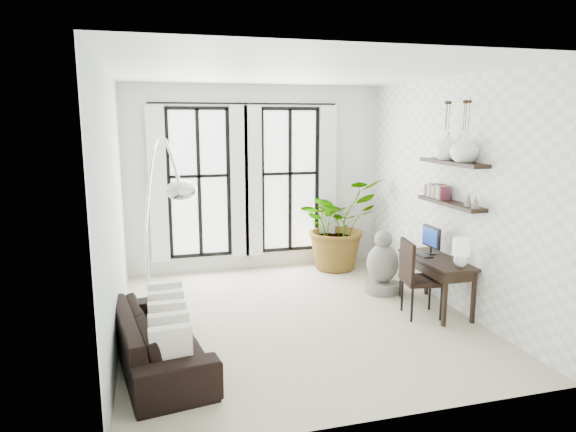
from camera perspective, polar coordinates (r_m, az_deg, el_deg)
name	(u,v)px	position (r m, az deg, el deg)	size (l,w,h in m)	color
floor	(296,317)	(7.04, 0.88, -11.17)	(5.00, 5.00, 0.00)	#B3AB8E
ceiling	(297,71)	(6.55, 0.96, 15.76)	(5.00, 5.00, 0.00)	white
wall_left	(112,208)	(6.37, -18.93, 0.88)	(5.00, 5.00, 0.00)	#A7BAB0
wall_right	(450,193)	(7.55, 17.56, 2.42)	(5.00, 5.00, 0.00)	white
wall_back	(256,178)	(9.01, -3.54, 4.18)	(4.50, 4.50, 0.00)	white
windows	(246,182)	(8.91, -4.71, 3.83)	(3.26, 0.13, 2.65)	white
wall_shelves	(450,186)	(7.29, 17.51, 3.17)	(0.25, 1.30, 0.60)	black
sofa	(159,338)	(5.85, -14.14, -12.99)	(2.07, 0.81, 0.61)	black
throw_pillows	(168,320)	(5.78, -13.22, -11.14)	(0.40, 1.52, 0.40)	silver
plant	(337,224)	(9.10, 5.48, -0.85)	(1.45, 1.26, 1.61)	#2D7228
desk	(438,262)	(7.33, 16.37, -4.96)	(0.53, 1.24, 1.13)	black
desk_chair	(416,273)	(7.09, 13.99, -6.22)	(0.57, 0.57, 1.05)	black
arc_lamp	(159,179)	(6.43, -14.12, 4.01)	(0.75, 2.30, 2.45)	silver
buddha	(382,266)	(8.00, 10.45, -5.52)	(0.54, 0.54, 0.97)	gray
vase_a	(465,147)	(7.01, 19.04, 7.21)	(0.37, 0.37, 0.38)	white
vase_b	(447,146)	(7.34, 17.28, 7.45)	(0.37, 0.37, 0.38)	white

